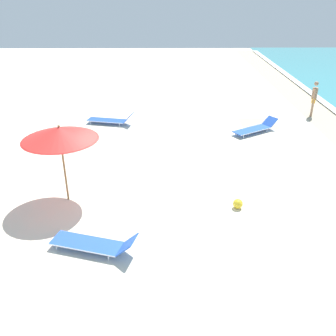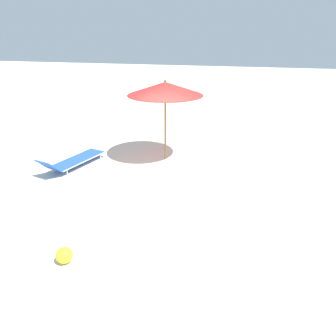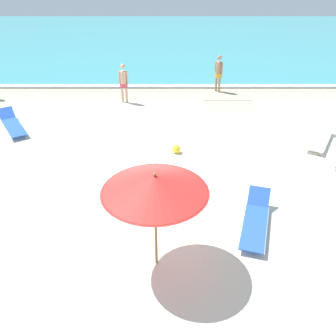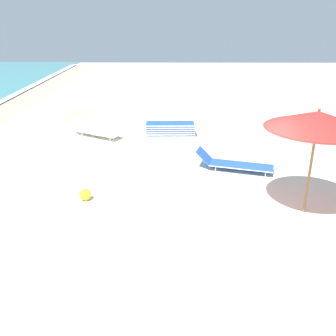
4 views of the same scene
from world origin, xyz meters
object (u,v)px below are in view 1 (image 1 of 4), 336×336
at_px(sun_lounger_beside_umbrella, 111,120).
at_px(sun_lounger_near_water_right, 255,128).
at_px(beach_umbrella, 60,134).
at_px(beachgoer_strolling_adult, 314,97).
at_px(sun_lounger_near_water_left, 95,243).
at_px(beach_ball, 238,204).

relative_size(sun_lounger_beside_umbrella, sun_lounger_near_water_right, 1.03).
bearing_deg(beach_umbrella, beachgoer_strolling_adult, 127.92).
relative_size(sun_lounger_beside_umbrella, sun_lounger_near_water_left, 1.00).
xyz_separation_m(beach_umbrella, sun_lounger_beside_umbrella, (-7.01, 0.44, -1.97)).
bearing_deg(sun_lounger_near_water_right, beach_ball, -48.94).
xyz_separation_m(sun_lounger_near_water_right, beach_ball, (6.38, -1.91, -0.06)).
xyz_separation_m(sun_lounger_near_water_right, beachgoer_strolling_adult, (-2.34, 3.37, 0.79)).
height_order(beach_umbrella, beach_ball, beach_umbrella).
height_order(sun_lounger_near_water_right, beach_ball, sun_lounger_near_water_right).
height_order(sun_lounger_beside_umbrella, beachgoer_strolling_adult, beachgoer_strolling_adult).
xyz_separation_m(sun_lounger_near_water_left, beach_ball, (-1.96, 3.95, -0.06)).
bearing_deg(beach_umbrella, beach_ball, 83.93).
height_order(beach_umbrella, sun_lounger_near_water_right, beach_umbrella).
bearing_deg(beachgoer_strolling_adult, sun_lounger_beside_umbrella, 117.45).
height_order(beach_umbrella, sun_lounger_beside_umbrella, beach_umbrella).
bearing_deg(sun_lounger_near_water_right, beach_umbrella, -82.98).
xyz_separation_m(beach_umbrella, sun_lounger_near_water_left, (2.52, 1.26, -1.98)).
xyz_separation_m(sun_lounger_beside_umbrella, beach_ball, (7.56, 4.77, -0.07)).
distance_m(beach_umbrella, beach_ball, 5.62).
relative_size(beach_umbrella, sun_lounger_near_water_right, 1.09).
bearing_deg(beach_umbrella, sun_lounger_near_water_right, 129.30).
bearing_deg(beach_ball, sun_lounger_beside_umbrella, -147.76).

